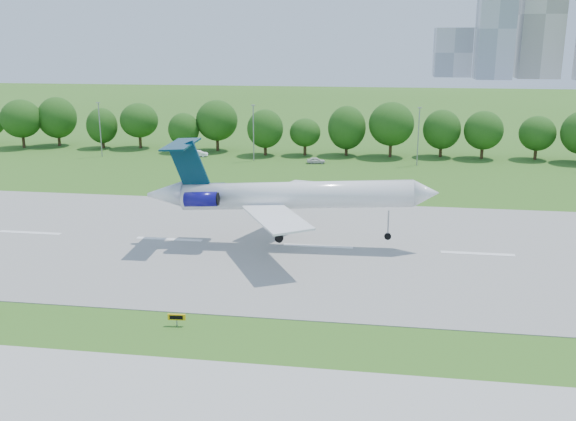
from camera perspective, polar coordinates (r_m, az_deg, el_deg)
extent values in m
plane|color=#2B5516|center=(59.96, 0.19, -10.73)|extent=(600.00, 600.00, 0.00)
cube|color=gray|center=(82.99, 2.69, -3.21)|extent=(400.00, 45.00, 0.08)
cylinder|color=#382314|center=(162.24, -16.40, 5.92)|extent=(0.70, 0.70, 3.60)
sphere|color=#1A4310|center=(161.63, -16.51, 7.46)|extent=(8.40, 8.40, 8.40)
cylinder|color=#382314|center=(149.99, -2.30, 5.81)|extent=(0.70, 0.70, 3.60)
sphere|color=#1A4310|center=(149.34, -2.32, 7.48)|extent=(8.40, 8.40, 8.40)
cylinder|color=#382314|center=(147.91, 13.18, 5.29)|extent=(0.70, 0.70, 3.60)
sphere|color=#1A4310|center=(147.24, 13.28, 6.98)|extent=(8.40, 8.40, 8.40)
cylinder|color=gray|center=(150.57, -16.35, 6.87)|extent=(0.24, 0.24, 12.00)
cube|color=gray|center=(149.88, -16.52, 9.17)|extent=(0.90, 0.25, 0.18)
cylinder|color=gray|center=(139.66, -3.09, 6.85)|extent=(0.24, 0.24, 12.00)
cube|color=gray|center=(138.90, -3.12, 9.34)|extent=(0.90, 0.25, 0.18)
cylinder|color=gray|center=(137.06, 11.50, 6.41)|extent=(0.24, 0.24, 12.00)
cube|color=gray|center=(136.29, 11.63, 8.94)|extent=(0.90, 0.25, 0.18)
cube|color=#B2B2B7|center=(438.57, 17.95, 15.11)|extent=(22.00, 22.00, 62.00)
cube|color=beige|center=(458.99, 21.59, 15.90)|extent=(26.00, 26.00, 80.00)
cube|color=#B2B2B7|center=(460.61, 14.41, 13.46)|extent=(24.00, 24.00, 32.00)
cylinder|color=white|center=(81.44, 0.73, 1.37)|extent=(29.59, 4.94, 4.61)
cone|color=white|center=(81.59, 12.17, 1.53)|extent=(3.44, 3.59, 3.55)
cone|color=white|center=(84.61, -10.84, 1.42)|extent=(5.00, 3.67, 3.61)
cube|color=white|center=(75.29, -1.05, -0.61)|extent=(10.28, 13.53, 0.44)
cube|color=white|center=(88.47, -0.04, 1.79)|extent=(9.31, 13.62, 0.44)
cube|color=#05293C|center=(82.93, -8.76, 3.92)|extent=(5.18, 0.75, 6.66)
cube|color=#05293C|center=(82.68, -9.49, 5.83)|extent=(3.61, 9.44, 0.34)
cylinder|color=#100B6A|center=(80.86, -7.74, 1.00)|extent=(4.27, 2.07, 2.02)
cylinder|color=#100B6A|center=(85.68, -6.98, 1.83)|extent=(4.27, 2.07, 2.02)
cylinder|color=gray|center=(82.22, 8.90, -1.15)|extent=(0.20, 0.20, 3.42)
cylinder|color=black|center=(82.72, 8.85, -2.29)|extent=(0.89, 0.34, 0.88)
cylinder|color=gray|center=(80.46, -0.80, -1.33)|extent=(0.23, 0.23, 3.42)
cylinder|color=black|center=(80.96, -0.79, -2.49)|extent=(1.10, 0.49, 1.08)
cylinder|color=gray|center=(84.57, -0.48, -0.50)|extent=(0.23, 0.23, 3.42)
cylinder|color=black|center=(85.04, -0.47, -1.61)|extent=(1.10, 0.49, 1.08)
cube|color=gray|center=(61.83, -9.85, -9.76)|extent=(0.11, 0.11, 0.74)
cube|color=#E0AD0B|center=(61.61, -9.87, -9.31)|extent=(1.70, 0.31, 0.58)
cube|color=black|center=(61.51, -9.90, -9.36)|extent=(1.26, 0.11, 0.37)
imported|color=white|center=(146.97, -7.96, 5.04)|extent=(4.26, 1.71, 1.38)
imported|color=silver|center=(137.57, 2.50, 4.47)|extent=(4.06, 2.13, 1.32)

